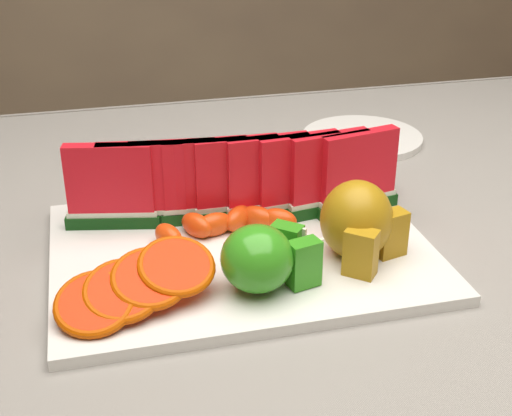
% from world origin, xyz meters
% --- Properties ---
extents(table, '(1.40, 0.90, 0.75)m').
position_xyz_m(table, '(0.00, 0.00, 0.65)').
color(table, '#443119').
rests_on(table, ground).
extents(tablecloth, '(1.53, 1.03, 0.20)m').
position_xyz_m(tablecloth, '(0.00, 0.00, 0.72)').
color(tablecloth, gray).
rests_on(tablecloth, table).
extents(platter, '(0.40, 0.30, 0.01)m').
position_xyz_m(platter, '(-0.03, -0.03, 0.76)').
color(platter, silver).
rests_on(platter, tablecloth).
extents(apple_cluster, '(0.11, 0.09, 0.07)m').
position_xyz_m(apple_cluster, '(-0.03, -0.11, 0.80)').
color(apple_cluster, '#258711').
rests_on(apple_cluster, platter).
extents(pear_cluster, '(0.10, 0.11, 0.08)m').
position_xyz_m(pear_cluster, '(0.08, -0.08, 0.81)').
color(pear_cluster, '#B3821A').
rests_on(pear_cluster, platter).
extents(side_plate, '(0.23, 0.23, 0.01)m').
position_xyz_m(side_plate, '(0.22, 0.26, 0.76)').
color(side_plate, silver).
rests_on(side_plate, tablecloth).
extents(watermelon_row, '(0.39, 0.07, 0.10)m').
position_xyz_m(watermelon_row, '(-0.02, 0.04, 0.82)').
color(watermelon_row, '#0F3F15').
rests_on(watermelon_row, platter).
extents(orange_fan_front, '(0.16, 0.11, 0.05)m').
position_xyz_m(orange_fan_front, '(-0.15, -0.11, 0.79)').
color(orange_fan_front, '#F7551C').
rests_on(orange_fan_front, platter).
extents(orange_fan_back, '(0.38, 0.11, 0.05)m').
position_xyz_m(orange_fan_back, '(0.00, 0.09, 0.79)').
color(orange_fan_back, '#F7551C').
rests_on(orange_fan_back, platter).
extents(tangerine_segments, '(0.17, 0.07, 0.03)m').
position_xyz_m(tangerine_segments, '(-0.04, 0.00, 0.78)').
color(tangerine_segments, '#E65B28').
rests_on(tangerine_segments, platter).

